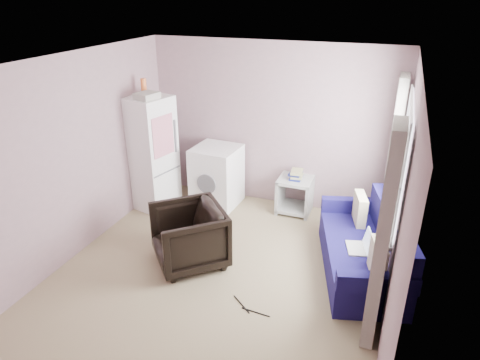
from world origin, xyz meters
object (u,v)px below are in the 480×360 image
(armchair, at_px, (189,233))
(sofa, at_px, (366,251))
(side_table, at_px, (295,192))
(washing_machine, at_px, (217,175))
(fridge, at_px, (151,153))

(armchair, xyz_separation_m, sofa, (2.07, 0.55, -0.12))
(armchair, distance_m, side_table, 1.99)
(armchair, relative_size, sofa, 0.43)
(armchair, bearing_deg, side_table, 110.69)
(side_table, height_order, sofa, sofa)
(armchair, height_order, sofa, armchair)
(washing_machine, bearing_deg, side_table, 11.52)
(washing_machine, distance_m, side_table, 1.25)
(fridge, xyz_separation_m, side_table, (2.12, 0.56, -0.56))
(armchair, xyz_separation_m, washing_machine, (-0.31, 1.61, 0.07))
(armchair, relative_size, fridge, 0.42)
(fridge, bearing_deg, armchair, -31.56)
(armchair, bearing_deg, sofa, 62.68)
(sofa, bearing_deg, side_table, 118.11)
(fridge, distance_m, side_table, 2.26)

